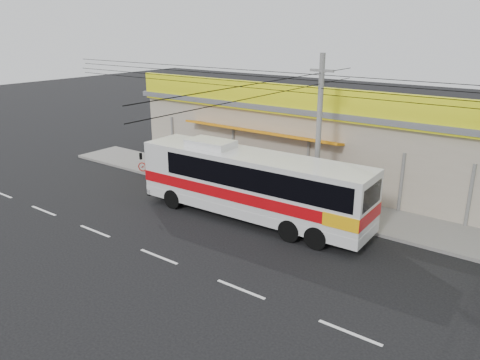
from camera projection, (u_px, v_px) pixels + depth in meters
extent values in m
plane|color=black|center=(201.00, 235.00, 20.20)|extent=(120.00, 120.00, 0.00)
cube|color=slate|center=(276.00, 195.00, 24.75)|extent=(30.00, 3.20, 0.15)
cube|color=#A29783|center=(326.00, 138.00, 28.38)|extent=(22.00, 8.00, 4.20)
cube|color=#525459|center=(328.00, 101.00, 27.67)|extent=(22.60, 8.60, 0.30)
cube|color=#F4F915|center=(293.00, 100.00, 24.36)|extent=(22.00, 0.24, 1.60)
cube|color=red|center=(261.00, 97.00, 25.47)|extent=(9.00, 0.10, 1.20)
cube|color=#167E39|center=(420.00, 114.00, 20.66)|extent=(2.40, 0.10, 1.10)
cube|color=red|center=(169.00, 87.00, 29.43)|extent=(3.00, 0.10, 1.10)
cube|color=orange|center=(259.00, 132.00, 25.95)|extent=(10.00, 1.20, 0.37)
cube|color=silver|center=(252.00, 183.00, 21.31)|extent=(11.29, 2.66, 2.71)
cube|color=red|center=(251.00, 190.00, 21.41)|extent=(11.33, 2.70, 0.51)
cube|color=#F2AA0C|center=(352.00, 213.00, 18.77)|extent=(1.57, 2.44, 0.56)
cube|color=black|center=(264.00, 173.00, 20.76)|extent=(9.42, 2.65, 1.03)
cube|color=black|center=(163.00, 156.00, 24.19)|extent=(0.21, 2.06, 1.40)
cube|color=silver|center=(211.00, 143.00, 22.10)|extent=(2.28, 1.37, 0.34)
cylinder|color=black|center=(173.00, 199.00, 23.03)|extent=(0.98, 0.33, 0.97)
cylinder|color=black|center=(201.00, 187.00, 24.68)|extent=(0.98, 0.33, 0.97)
cylinder|color=black|center=(316.00, 238.00, 18.81)|extent=(0.98, 0.33, 0.97)
cylinder|color=black|center=(338.00, 221.00, 20.45)|extent=(0.98, 0.33, 0.97)
imported|color=#9B110B|center=(151.00, 165.00, 28.19)|extent=(1.79, 1.11, 0.89)
imported|color=black|center=(170.00, 167.00, 27.71)|extent=(1.63, 0.71, 0.95)
cylinder|color=#5E5E5C|center=(318.00, 138.00, 21.24)|extent=(0.24, 0.24, 7.50)
cube|color=#5E5E5C|center=(322.00, 71.00, 20.29)|extent=(1.12, 0.11, 0.11)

